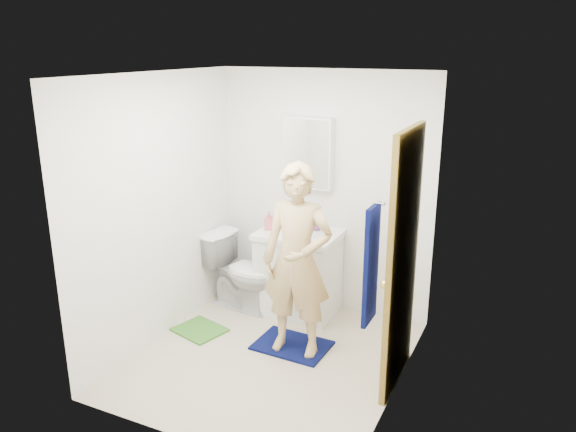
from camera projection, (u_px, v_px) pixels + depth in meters
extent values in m
cube|color=beige|center=(271.00, 358.00, 4.89)|extent=(2.20, 2.40, 0.02)
cube|color=white|center=(268.00, 73.00, 4.18)|extent=(2.20, 2.40, 0.02)
cube|color=white|center=(325.00, 192.00, 5.58)|extent=(2.20, 0.02, 2.40)
cube|color=white|center=(181.00, 281.00, 3.49)|extent=(2.20, 0.02, 2.40)
cube|color=white|center=(158.00, 210.00, 4.99)|extent=(0.02, 2.40, 2.40)
cube|color=white|center=(405.00, 247.00, 4.08)|extent=(0.02, 2.40, 2.40)
cube|color=white|center=(298.00, 275.00, 5.63)|extent=(0.75, 0.55, 0.80)
cube|color=white|center=(299.00, 235.00, 5.50)|extent=(0.79, 0.59, 0.05)
cylinder|color=white|center=(299.00, 233.00, 5.50)|extent=(0.40, 0.40, 0.03)
cylinder|color=silver|center=(306.00, 221.00, 5.63)|extent=(0.03, 0.03, 0.12)
cube|color=white|center=(309.00, 153.00, 5.47)|extent=(0.50, 0.12, 0.70)
cube|color=white|center=(306.00, 154.00, 5.41)|extent=(0.46, 0.01, 0.66)
cube|color=olive|center=(402.00, 261.00, 4.28)|extent=(0.05, 0.80, 2.05)
sphere|color=gold|center=(385.00, 285.00, 4.05)|extent=(0.07, 0.07, 0.07)
cube|color=#070D43|center=(371.00, 265.00, 3.61)|extent=(0.03, 0.24, 0.80)
cylinder|color=silver|center=(380.00, 203.00, 3.47)|extent=(0.06, 0.02, 0.02)
imported|color=white|center=(243.00, 272.00, 5.72)|extent=(0.82, 0.53, 0.78)
cube|color=#070D43|center=(292.00, 345.00, 5.06)|extent=(0.67, 0.49, 0.02)
cube|color=#42862C|center=(200.00, 330.00, 5.34)|extent=(0.53, 0.48, 0.02)
imported|color=#D06166|center=(269.00, 220.00, 5.55)|extent=(0.11, 0.11, 0.19)
imported|color=#7F3E89|center=(316.00, 225.00, 5.55)|extent=(0.15, 0.15, 0.10)
imported|color=tan|center=(297.00, 261.00, 4.73)|extent=(0.64, 0.45, 1.68)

